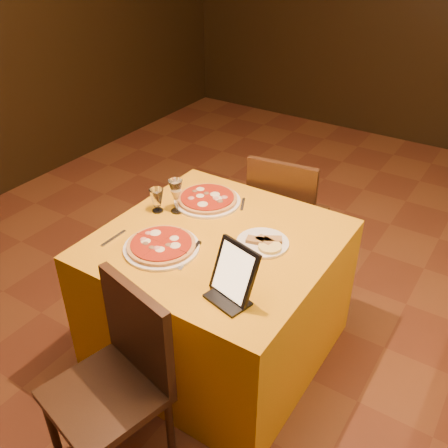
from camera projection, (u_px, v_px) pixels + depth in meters
The scene contains 13 objects.
floor at pixel (291, 370), 2.71m from camera, with size 6.00×7.00×0.01m, color #5E2D19.
main_table at pixel (218, 296), 2.65m from camera, with size 1.10×1.10×0.75m, color orange.
chair_main_near at pixel (104, 395), 2.02m from camera, with size 0.47×0.47×0.91m, color black, non-canonical shape.
chair_main_far at pixel (289, 216), 3.18m from camera, with size 0.43×0.43×0.91m, color black, non-canonical shape.
pizza_near at pixel (161, 246), 2.36m from camera, with size 0.36×0.36×0.03m.
pizza_far at pixel (207, 200), 2.74m from camera, with size 0.37×0.37×0.03m.
cutlet_dish at pixel (263, 242), 2.40m from camera, with size 0.25×0.25×0.03m.
wine_glass at pixel (176, 196), 2.61m from camera, with size 0.07×0.07×0.19m, color #EDD487, non-canonical shape.
water_glass at pixel (157, 201), 2.63m from camera, with size 0.08×0.08×0.13m, color white, non-canonical shape.
tablet at pixel (234, 272), 2.03m from camera, with size 0.21×0.02×0.24m, color black.
knife at pixel (189, 257), 2.31m from camera, with size 0.21×0.02×0.01m, color silver.
fork_near at pixel (114, 238), 2.44m from camera, with size 0.17×0.02×0.01m, color silver.
fork_far at pixel (243, 204), 2.72m from camera, with size 0.14×0.02×0.01m, color #A3A3A9.
Camera 1 is at (0.71, -1.75, 2.13)m, focal length 40.00 mm.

